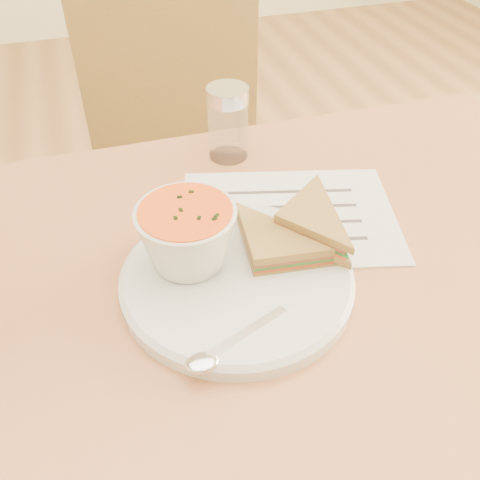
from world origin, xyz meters
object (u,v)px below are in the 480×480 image
object	(u,v)px
soup_bowl	(187,239)
dining_table	(273,432)
plate	(237,280)
condiment_shaker	(228,123)
chair_far	(200,210)

from	to	relation	value
soup_bowl	dining_table	bearing A→B (deg)	-15.35
plate	condiment_shaker	world-z (taller)	condiment_shaker
plate	chair_far	bearing A→B (deg)	82.26
soup_bowl	plate	bearing A→B (deg)	-35.15
dining_table	condiment_shaker	bearing A→B (deg)	88.44
plate	soup_bowl	size ratio (longest dim) A/B	2.38
chair_far	dining_table	bearing A→B (deg)	86.19
dining_table	soup_bowl	distance (m)	0.45
dining_table	condiment_shaker	distance (m)	0.51
chair_far	soup_bowl	xyz separation A→B (m)	(-0.12, -0.50, 0.36)
chair_far	plate	world-z (taller)	chair_far
dining_table	plate	xyz separation A→B (m)	(-0.06, -0.00, 0.38)
plate	condiment_shaker	distance (m)	0.29
chair_far	condiment_shaker	xyz separation A→B (m)	(-0.00, -0.26, 0.36)
soup_bowl	condiment_shaker	xyz separation A→B (m)	(0.12, 0.24, 0.00)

